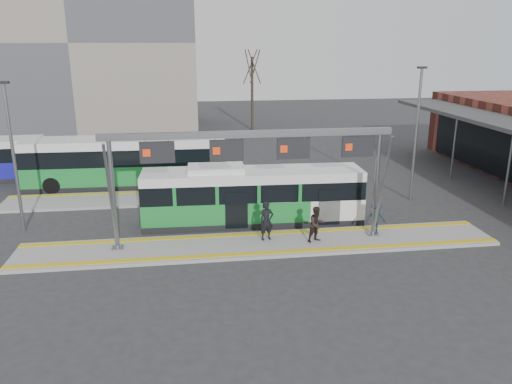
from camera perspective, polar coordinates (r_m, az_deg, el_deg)
The scene contains 16 objects.
ground at distance 23.24m, azimuth 0.58°, elevation -6.18°, with size 120.00×120.00×0.00m, color #2D2D30.
platform_main at distance 23.21m, azimuth 0.58°, elevation -6.01°, with size 22.00×3.00×0.15m, color gray.
platform_second at distance 30.53m, azimuth -9.13°, elevation -0.59°, with size 20.00×3.00×0.15m, color gray.
tactile_main at distance 23.18m, azimuth 0.58°, elevation -5.82°, with size 22.00×2.65×0.02m.
tactile_second at distance 31.60m, azimuth -9.10°, elevation 0.18°, with size 20.00×0.35×0.02m.
gantry at distance 22.13m, azimuth -0.38°, elevation 4.34°, with size 13.00×1.68×5.20m.
apartment_block at distance 58.18m, azimuth -19.47°, elevation 15.98°, with size 24.50×12.50×18.40m.
hero_bus at distance 25.76m, azimuth -0.44°, elevation -0.51°, with size 11.32×2.74×3.09m.
bg_bus_green at distance 33.41m, azimuth -14.61°, elevation 3.25°, with size 12.77×2.99×3.18m.
passenger_a at distance 23.26m, azimuth 1.22°, elevation -3.33°, with size 0.67×0.44×1.84m, color black.
passenger_b at distance 23.23m, azimuth 6.95°, elevation -3.67°, with size 0.83×0.64×1.70m, color black.
passenger_c at distance 24.69m, azimuth 13.56°, elevation -2.93°, with size 1.02×0.58×1.57m, color #1E2A36.
tree_left at distance 52.93m, azimuth -10.18°, elevation 14.02°, with size 1.40×1.40×8.94m.
tree_mid at distance 53.52m, azimuth -0.45°, elevation 14.07°, with size 1.40×1.40×8.66m.
lamp_west at distance 26.59m, azimuth -25.99°, elevation 3.90°, with size 0.50×0.25×7.34m.
lamp_east at distance 30.35m, azimuth 17.85°, elevation 6.60°, with size 0.50×0.25×7.77m.
Camera 1 is at (-3.21, -21.17, 9.04)m, focal length 35.00 mm.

